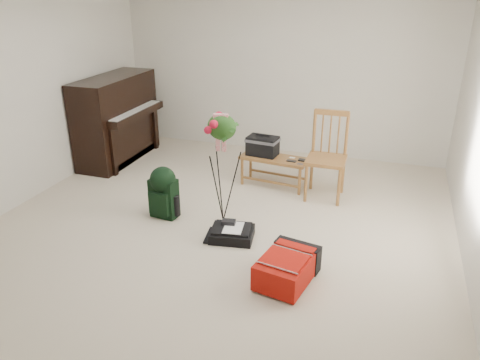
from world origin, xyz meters
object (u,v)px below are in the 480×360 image
(dining_chair, at_px, (327,157))
(green_backpack, at_px, (163,190))
(red_suitcase, at_px, (288,265))
(black_duffel, at_px, (232,233))
(piano, at_px, (117,121))
(bench, at_px, (266,150))
(flower_stand, at_px, (222,169))

(dining_chair, xyz_separation_m, green_backpack, (-1.66, -1.15, -0.19))
(red_suitcase, distance_m, black_duffel, 0.89)
(piano, distance_m, black_duffel, 3.01)
(dining_chair, bearing_deg, black_duffel, -119.08)
(black_duffel, height_order, green_backpack, green_backpack)
(black_duffel, bearing_deg, dining_chair, 52.26)
(black_duffel, relative_size, green_backpack, 0.82)
(dining_chair, distance_m, black_duffel, 1.64)
(piano, bearing_deg, bench, -5.27)
(bench, bearing_deg, dining_chair, -2.66)
(piano, relative_size, red_suitcase, 2.17)
(bench, bearing_deg, black_duffel, -81.60)
(flower_stand, bearing_deg, red_suitcase, -52.60)
(dining_chair, distance_m, flower_stand, 1.43)
(bench, relative_size, black_duffel, 1.85)
(dining_chair, xyz_separation_m, flower_stand, (-0.98, -1.03, 0.10))
(bench, relative_size, flower_stand, 0.71)
(black_duffel, bearing_deg, piano, 135.27)
(red_suitcase, bearing_deg, dining_chair, 99.94)
(green_backpack, height_order, flower_stand, flower_stand)
(piano, xyz_separation_m, black_duffel, (2.41, -1.72, -0.53))
(dining_chair, bearing_deg, red_suitcase, -91.36)
(black_duffel, xyz_separation_m, green_backpack, (-0.91, 0.23, 0.27))
(piano, height_order, flower_stand, flower_stand)
(green_backpack, relative_size, flower_stand, 0.47)
(dining_chair, height_order, black_duffel, dining_chair)
(dining_chair, height_order, green_backpack, dining_chair)
(dining_chair, distance_m, green_backpack, 2.02)
(red_suitcase, relative_size, green_backpack, 1.14)
(piano, relative_size, dining_chair, 1.40)
(bench, xyz_separation_m, red_suitcase, (0.79, -2.01, -0.34))
(red_suitcase, bearing_deg, green_backpack, 166.29)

